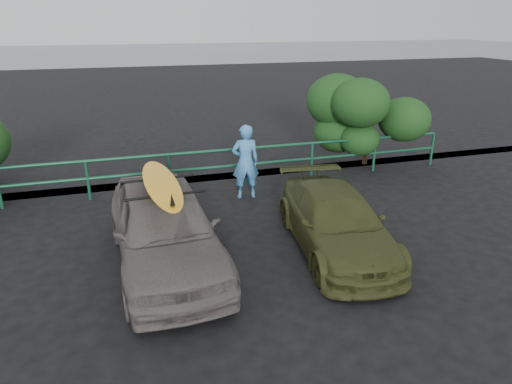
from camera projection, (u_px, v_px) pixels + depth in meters
ground at (265, 284)px, 7.79m from camera, size 80.00×80.00×0.00m
ocean at (128, 53)px, 61.47m from camera, size 200.00×200.00×0.00m
guardrail at (207, 169)px, 12.08m from camera, size 14.00×0.08×1.04m
shrub_left at (6, 157)px, 10.91m from camera, size 3.20×2.40×2.30m
shrub_right at (368, 127)px, 13.64m from camera, size 3.20×2.40×2.44m
sedan at (165, 227)px, 8.15m from camera, size 1.97×4.50×1.51m
olive_vehicle at (336, 221)px, 8.82m from camera, size 2.09×4.14×1.15m
man at (245, 162)px, 11.29m from camera, size 0.72×0.50×1.87m
roof_rack at (162, 187)px, 7.87m from camera, size 1.37×0.99×0.04m
surfboard at (161, 183)px, 7.85m from camera, size 0.69×2.78×0.08m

